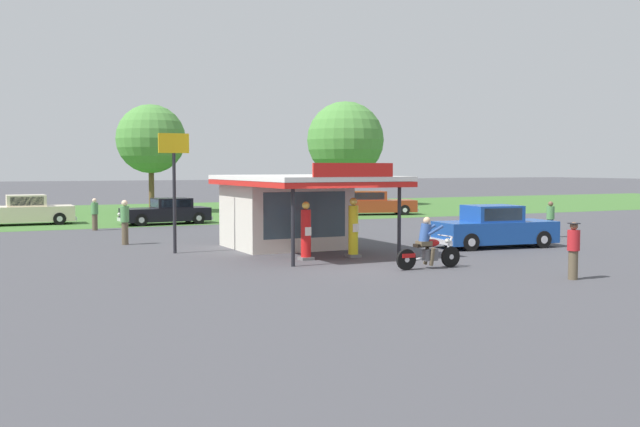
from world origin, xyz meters
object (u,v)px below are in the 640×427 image
object	(u,v)px
motorcycle_with_rider	(428,247)
roadside_pole_sign	(174,171)
parked_car_back_row_right	(372,204)
gas_pump_nearside	(306,233)
gas_pump_offside	(353,230)
bystander_admiring_sedan	(573,249)
parked_car_back_row_far_right	(166,212)
bystander_strolling_foreground	(550,219)
parked_car_back_row_centre_left	(24,211)
parked_car_second_row_spare	(270,205)
featured_classic_sedan	(495,228)
bystander_leaning_by_kiosk	(125,221)
bystander_standing_back_lot	(95,214)

from	to	relation	value
motorcycle_with_rider	roadside_pole_sign	world-z (taller)	roadside_pole_sign
motorcycle_with_rider	parked_car_back_row_right	xyz separation A→B (m)	(11.16, 22.88, 0.05)
gas_pump_nearside	gas_pump_offside	world-z (taller)	gas_pump_offside
parked_car_back_row_right	motorcycle_with_rider	bearing A→B (deg)	-116.01
gas_pump_nearside	bystander_admiring_sedan	bearing A→B (deg)	-55.80
parked_car_back_row_far_right	bystander_strolling_foreground	xyz separation A→B (m)	(13.25, -14.89, 0.19)
motorcycle_with_rider	parked_car_back_row_centre_left	distance (m)	25.62
parked_car_second_row_spare	bystander_strolling_foreground	size ratio (longest dim) A/B	3.31
gas_pump_nearside	roadside_pole_sign	world-z (taller)	roadside_pole_sign
motorcycle_with_rider	featured_classic_sedan	size ratio (longest dim) A/B	0.46
gas_pump_nearside	roadside_pole_sign	distance (m)	5.52
bystander_strolling_foreground	bystander_admiring_sedan	size ratio (longest dim) A/B	1.00
gas_pump_nearside	parked_car_back_row_right	bearing A→B (deg)	54.87
featured_classic_sedan	bystander_strolling_foreground	xyz separation A→B (m)	(4.76, 2.09, 0.10)
parked_car_back_row_centre_left	bystander_admiring_sedan	distance (m)	29.83
featured_classic_sedan	bystander_leaning_by_kiosk	distance (m)	14.52
motorcycle_with_rider	roadside_pole_sign	bearing A→B (deg)	128.77
bystander_strolling_foreground	parked_car_back_row_right	bearing A→B (deg)	87.65
parked_car_back_row_far_right	roadside_pole_sign	size ratio (longest dim) A/B	1.14
parked_car_second_row_spare	parked_car_back_row_centre_left	xyz separation A→B (m)	(-14.22, -0.13, 0.00)
parked_car_back_row_far_right	parked_car_second_row_spare	bearing A→B (deg)	22.05
bystander_standing_back_lot	roadside_pole_sign	distance (m)	11.39
bystander_admiring_sedan	roadside_pole_sign	bearing A→B (deg)	127.14
motorcycle_with_rider	roadside_pole_sign	xyz separation A→B (m)	(-5.88, 7.32, 2.30)
motorcycle_with_rider	bystander_standing_back_lot	distance (m)	19.71
parked_car_back_row_centre_left	parked_car_back_row_right	bearing A→B (deg)	-2.21
gas_pump_nearside	bystander_strolling_foreground	xyz separation A→B (m)	(12.92, 2.46, -0.05)
parked_car_back_row_far_right	bystander_leaning_by_kiosk	size ratio (longest dim) A/B	2.75
parked_car_back_row_centre_left	bystander_admiring_sedan	size ratio (longest dim) A/B	3.33
bystander_strolling_foreground	featured_classic_sedan	bearing A→B (deg)	-156.31
featured_classic_sedan	bystander_leaning_by_kiosk	world-z (taller)	bystander_leaning_by_kiosk
gas_pump_offside	parked_car_back_row_centre_left	xyz separation A→B (m)	(-9.09, 20.16, -0.22)
motorcycle_with_rider	bystander_strolling_foreground	distance (m)	12.06
gas_pump_offside	parked_car_back_row_right	world-z (taller)	gas_pump_offside
parked_car_back_row_right	bystander_strolling_foreground	xyz separation A→B (m)	(-0.69, -16.89, 0.13)
parked_car_back_row_right	bystander_admiring_sedan	distance (m)	27.87
featured_classic_sedan	parked_car_back_row_centre_left	size ratio (longest dim) A/B	0.94
bystander_admiring_sedan	roadside_pole_sign	size ratio (longest dim) A/B	0.37
gas_pump_nearside	roadside_pole_sign	size ratio (longest dim) A/B	0.45
parked_car_back_row_far_right	bystander_admiring_sedan	world-z (taller)	bystander_admiring_sedan
gas_pump_nearside	motorcycle_with_rider	size ratio (longest dim) A/B	0.86
gas_pump_nearside	parked_car_second_row_spare	bearing A→B (deg)	71.19
parked_car_second_row_spare	bystander_standing_back_lot	xyz separation A→B (m)	(-11.38, -5.36, 0.11)
bystander_strolling_foreground	roadside_pole_sign	distance (m)	16.54
motorcycle_with_rider	bystander_leaning_by_kiosk	xyz separation A→B (m)	(-6.91, 11.06, 0.29)
parked_car_back_row_centre_left	bystander_strolling_foreground	xyz separation A→B (m)	(20.23, -17.70, 0.12)
motorcycle_with_rider	parked_car_second_row_spare	world-z (taller)	motorcycle_with_rider
parked_car_second_row_spare	bystander_admiring_sedan	bearing A→B (deg)	-94.37
bystander_standing_back_lot	bystander_leaning_by_kiosk	xyz separation A→B (m)	(0.01, -7.40, 0.13)
bystander_strolling_foreground	parked_car_back_row_far_right	bearing A→B (deg)	131.66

